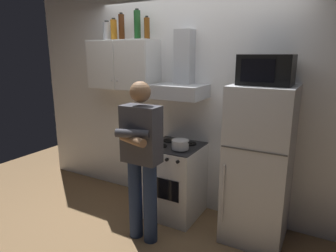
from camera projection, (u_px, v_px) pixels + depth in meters
name	position (u px, v px, depth m)	size (l,w,h in m)	color
ground_plane	(168.00, 224.00, 3.35)	(7.00, 7.00, 0.00)	olive
back_wall_tiled	(192.00, 100.00, 3.54)	(4.80, 0.10, 2.70)	white
upper_cabinet	(123.00, 65.00, 3.66)	(0.90, 0.37, 0.60)	silver
stove_oven	(175.00, 180.00, 3.48)	(0.60, 0.62, 0.87)	white
range_hood	(180.00, 80.00, 3.31)	(0.60, 0.44, 0.75)	#B7BABF
refrigerator	(258.00, 165.00, 2.94)	(0.60, 0.62, 1.60)	silver
microwave	(266.00, 70.00, 2.74)	(0.48, 0.37, 0.28)	black
person_standing	(141.00, 157.00, 2.88)	(0.38, 0.33, 1.64)	navy
cooking_pot	(180.00, 144.00, 3.20)	(0.29, 0.19, 0.10)	#B7BABF
bottle_canister_steel	(107.00, 31.00, 3.72)	(0.10, 0.10, 0.24)	#B2B5BA
bottle_wine_green	(137.00, 25.00, 3.48)	(0.08, 0.08, 0.35)	#19471E
bottle_rum_dark	(122.00, 27.00, 3.54)	(0.07, 0.07, 0.31)	#47230F
bottle_beer_brown	(147.00, 28.00, 3.41)	(0.07, 0.07, 0.26)	brown
bottle_liquor_amber	(114.00, 30.00, 3.62)	(0.08, 0.08, 0.26)	#B7721E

